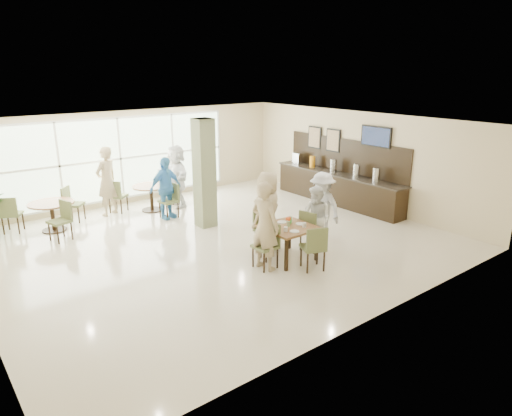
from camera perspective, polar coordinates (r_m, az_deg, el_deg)
ground at (r=10.99m, az=-4.70°, el=-4.23°), size 10.00×10.00×0.00m
room_shell at (r=10.49m, az=-4.92°, el=4.47°), size 10.00×10.00×10.00m
window_bank at (r=14.24m, az=-16.58°, el=5.93°), size 7.00×0.04×7.00m
column at (r=11.76m, az=-6.48°, el=4.29°), size 0.45×0.45×2.80m
main_table at (r=9.79m, az=4.06°, el=-2.78°), size 1.03×1.03×0.75m
round_table_left at (r=12.62m, az=-24.17°, el=-0.11°), size 1.11×1.11×0.75m
round_table_right at (r=13.53m, az=-12.98°, el=2.01°), size 1.06×1.06×0.75m
chairs_main_table at (r=9.90m, az=4.16°, el=-3.72°), size 1.95×2.02×0.95m
chairs_table_left at (r=12.68m, az=-24.47°, el=-0.56°), size 2.13×1.92×0.95m
chairs_table_right at (r=13.53m, az=-12.94°, el=1.62°), size 2.17×1.95×0.95m
tabletop_clutter at (r=9.74m, az=4.21°, el=-1.98°), size 0.75×0.81×0.21m
buffet_counter at (r=14.15m, az=10.15°, el=2.79°), size 0.64×4.70×1.95m
wall_tv at (r=13.33m, az=14.77°, el=8.63°), size 0.06×1.00×0.58m
framed_art_a at (r=14.40m, az=9.62°, el=8.33°), size 0.05×0.55×0.70m
framed_art_b at (r=14.94m, az=7.34°, el=8.75°), size 0.05×0.55×0.70m
teen_left at (r=9.23m, az=1.14°, el=-2.24°), size 0.56×0.75×1.86m
teen_far at (r=10.30m, az=1.45°, el=-0.35°), size 0.98×0.71×1.80m
teen_right at (r=10.35m, az=7.53°, el=-1.34°), size 0.57×0.72×1.48m
teen_standing at (r=11.04m, az=8.25°, el=0.27°), size 0.63×1.07×1.64m
adult_a at (r=12.64m, az=-11.23°, el=2.44°), size 1.10×0.76×1.71m
adult_b at (r=13.73m, az=-9.92°, el=3.97°), size 0.86×1.77×1.85m
adult_standing at (r=13.36m, az=-18.16°, el=3.20°), size 0.84×0.72×1.95m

